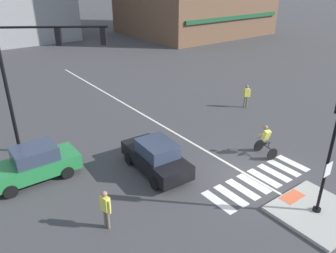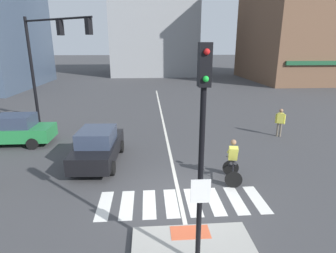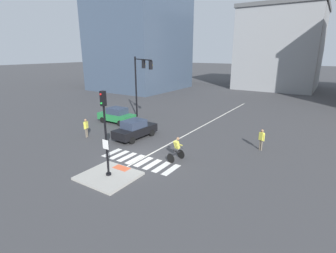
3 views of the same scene
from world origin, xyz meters
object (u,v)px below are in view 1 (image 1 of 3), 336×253
Objects in this scene: signal_pole at (332,144)px; pedestrian_at_curb_left at (106,207)px; traffic_light_mast at (36,66)px; car_black_westbound_near at (156,157)px; pedestrian_waiting_far_side at (246,94)px; cyclist at (266,140)px; car_green_cross_left at (34,164)px.

pedestrian_at_curb_left is at bearing 148.78° from signal_pole.
pedestrian_at_curb_left is at bearing -92.40° from traffic_light_mast.
pedestrian_at_curb_left is (-3.78, -2.15, 0.17)m from car_black_westbound_near.
traffic_light_mast is 4.08× the size of pedestrian_waiting_far_side.
cyclist reaches higher than pedestrian_at_curb_left.
signal_pole is at bearing -48.27° from car_green_cross_left.
car_black_westbound_near is 10.44m from pedestrian_waiting_far_side.
pedestrian_waiting_far_side is at bearing 17.27° from car_black_westbound_near.
car_black_westbound_near is (4.94, -2.84, 0.00)m from car_green_cross_left.
pedestrian_waiting_far_side is (14.91, 0.26, 0.17)m from car_green_cross_left.
car_black_westbound_near is at bearing -56.15° from traffic_light_mast.
signal_pole is 7.71m from car_black_westbound_near.
traffic_light_mast reaches higher than car_green_cross_left.
car_green_cross_left is at bearing 103.07° from pedestrian_at_curb_left.
pedestrian_waiting_far_side is (13.75, 5.25, 0.00)m from pedestrian_at_curb_left.
signal_pole is at bearing -59.55° from traffic_light_mast.
traffic_light_mast is at bearing 57.91° from car_green_cross_left.
pedestrian_at_curb_left is 14.72m from pedestrian_waiting_far_side.
signal_pole reaches higher than car_green_cross_left.
traffic_light_mast reaches higher than pedestrian_waiting_far_side.
pedestrian_at_curb_left is at bearing -179.89° from cyclist.
signal_pole is 3.05× the size of pedestrian_at_curb_left.
traffic_light_mast is at bearing 140.99° from cyclist.
signal_pole is 5.40m from cyclist.
car_black_westbound_near is at bearing 158.99° from cyclist.
car_green_cross_left and car_black_westbound_near have the same top height.
pedestrian_waiting_far_side reaches higher than car_green_cross_left.
car_green_cross_left is (-1.47, -2.34, -3.92)m from traffic_light_mast.
car_black_westbound_near is at bearing -162.73° from pedestrian_waiting_far_side.
car_green_cross_left is at bearing 131.73° from signal_pole.
car_green_cross_left is 2.46× the size of pedestrian_waiting_far_side.
car_green_cross_left is 11.60m from cyclist.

